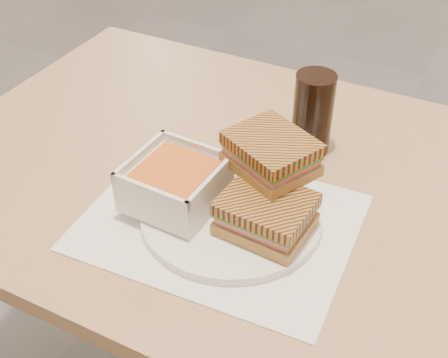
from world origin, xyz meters
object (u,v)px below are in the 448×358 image
at_px(soup_bowl, 175,184).
at_px(cola_glass, 313,114).
at_px(plate, 232,214).
at_px(panini_lower, 266,214).
at_px(main_table, 294,244).

height_order(soup_bowl, cola_glass, cola_glass).
distance_m(plate, panini_lower, 0.07).
height_order(plate, cola_glass, cola_glass).
bearing_deg(main_table, panini_lower, -93.00).
bearing_deg(panini_lower, main_table, 87.00).
bearing_deg(plate, main_table, 58.38).
bearing_deg(cola_glass, main_table, -75.64).
relative_size(soup_bowl, panini_lower, 1.05).
distance_m(main_table, panini_lower, 0.19).
relative_size(main_table, plate, 4.66).
height_order(plate, panini_lower, panini_lower).
relative_size(main_table, soup_bowl, 9.45).
height_order(soup_bowl, panini_lower, soup_bowl).
distance_m(plate, soup_bowl, 0.09).
height_order(main_table, cola_glass, cola_glass).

